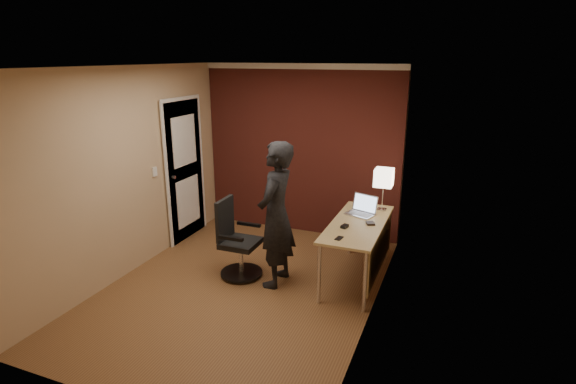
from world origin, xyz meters
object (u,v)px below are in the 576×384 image
object	(u,v)px
phone	(339,238)
office_chair	(236,243)
desk	(364,234)
mouse	(345,226)
person	(276,215)
laptop	(362,209)
wallet	(370,223)
desk_lamp	(384,178)

from	to	relation	value
phone	office_chair	bearing A→B (deg)	-176.17
phone	office_chair	size ratio (longest dim) A/B	0.12
desk	mouse	distance (m)	0.32
phone	person	xyz separation A→B (m)	(-0.78, 0.12, 0.12)
person	laptop	bearing A→B (deg)	131.57
desk	office_chair	distance (m)	1.54
laptop	office_chair	bearing A→B (deg)	-151.16
phone	wallet	distance (m)	0.60
desk	phone	bearing A→B (deg)	-105.61
desk_lamp	phone	xyz separation A→B (m)	(-0.26, -1.11, -0.41)
laptop	person	bearing A→B (deg)	-138.04
mouse	person	world-z (taller)	person
wallet	person	size ratio (longest dim) A/B	0.06
mouse	person	bearing A→B (deg)	-150.48
desk	phone	world-z (taller)	phone
mouse	office_chair	world-z (taller)	office_chair
desk	person	size ratio (longest dim) A/B	0.88
desk	desk_lamp	bearing A→B (deg)	79.38
desk_lamp	person	world-z (taller)	person
desk_lamp	wallet	distance (m)	0.69
desk_lamp	wallet	world-z (taller)	desk_lamp
mouse	wallet	world-z (taller)	mouse
office_chair	mouse	bearing A→B (deg)	9.66
laptop	desk_lamp	bearing A→B (deg)	49.67
desk	phone	xyz separation A→B (m)	(-0.15, -0.55, 0.13)
desk_lamp	laptop	xyz separation A→B (m)	(-0.20, -0.24, -0.35)
laptop	office_chair	distance (m)	1.61
desk	mouse	xyz separation A→B (m)	(-0.18, -0.22, 0.14)
laptop	office_chair	world-z (taller)	office_chair
desk	mouse	world-z (taller)	mouse
laptop	phone	size ratio (longest dim) A/B	3.44
desk_lamp	phone	world-z (taller)	desk_lamp
desk	wallet	size ratio (longest dim) A/B	13.64
mouse	desk_lamp	bearing A→B (deg)	83.11
mouse	wallet	bearing A→B (deg)	54.28
person	mouse	bearing A→B (deg)	105.77
phone	office_chair	xyz separation A→B (m)	(-1.31, 0.12, -0.32)
laptop	office_chair	size ratio (longest dim) A/B	0.42
laptop	wallet	xyz separation A→B (m)	(0.17, -0.32, -0.05)
mouse	office_chair	bearing A→B (deg)	-156.97
laptop	phone	xyz separation A→B (m)	(-0.06, -0.87, -0.06)
desk_lamp	phone	bearing A→B (deg)	-103.13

